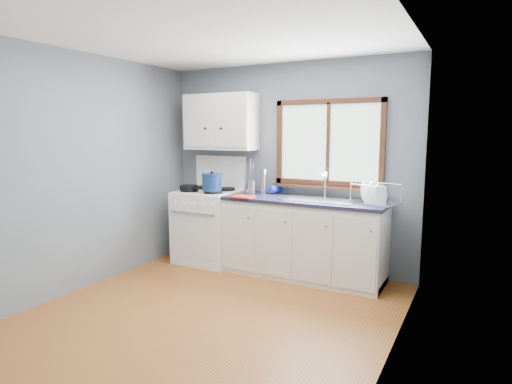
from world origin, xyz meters
The scene contains 18 objects.
floor centered at (0.00, 0.00, -0.01)m, with size 3.20×3.60×0.02m, color #9D5823.
ceiling centered at (0.00, 0.00, 2.51)m, with size 3.20×3.60×0.02m, color white.
wall_back centered at (0.00, 1.81, 1.25)m, with size 3.20×0.02×2.50m, color slate.
wall_left centered at (-1.61, 0.00, 1.25)m, with size 0.02×3.60×2.50m, color slate.
wall_right centered at (1.61, 0.00, 1.25)m, with size 0.02×3.60×2.50m, color slate.
gas_range centered at (-0.95, 1.47, 0.49)m, with size 0.76×0.69×1.36m.
base_cabinets centered at (0.36, 1.49, 0.41)m, with size 1.85×0.60×0.88m.
countertop centered at (0.36, 1.49, 0.90)m, with size 1.89×0.64×0.04m, color black.
sink centered at (0.54, 1.49, 0.86)m, with size 0.84×0.46×0.44m.
window centered at (0.54, 1.77, 1.48)m, with size 1.36×0.10×1.03m.
upper_cabinets centered at (-0.85, 1.63, 1.80)m, with size 0.95×0.35×0.70m.
skillet centered at (-1.13, 1.31, 0.98)m, with size 0.37×0.30×0.05m.
stockpot centered at (-0.78, 1.31, 1.07)m, with size 0.31×0.31×0.24m.
utensil_crock centered at (-0.38, 1.58, 1.01)m, with size 0.15×0.15×0.42m.
thermos centered at (-0.23, 1.62, 1.07)m, with size 0.07×0.07×0.30m, color silver.
soap_bottle centered at (-0.15, 1.64, 1.06)m, with size 0.11×0.11×0.28m, color #1F2CB1.
dish_towel centered at (-0.30, 1.24, 0.93)m, with size 0.25×0.18×0.02m, color red.
dish_rack centered at (1.14, 1.53, 0.98)m, with size 0.52×0.45×0.23m.
Camera 1 is at (2.14, -3.02, 1.67)m, focal length 30.00 mm.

